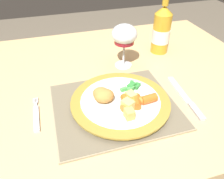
% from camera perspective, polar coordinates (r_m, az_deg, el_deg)
% --- Properties ---
extents(dining_table, '(1.17, 0.82, 0.74)m').
position_cam_1_polar(dining_table, '(0.80, -2.50, -3.22)').
color(dining_table, tan).
rests_on(dining_table, ground).
extents(placemat, '(0.34, 0.29, 0.01)m').
position_cam_1_polar(placemat, '(0.62, 0.80, -4.28)').
color(placemat, gray).
rests_on(placemat, dining_table).
extents(dinner_plate, '(0.28, 0.28, 0.02)m').
position_cam_1_polar(dinner_plate, '(0.61, 2.17, -3.30)').
color(dinner_plate, white).
rests_on(dinner_plate, placemat).
extents(breaded_croquettes, '(0.07, 0.07, 0.04)m').
position_cam_1_polar(breaded_croquettes, '(0.60, -2.35, -1.46)').
color(breaded_croquettes, '#B77F3D').
rests_on(breaded_croquettes, dinner_plate).
extents(green_beans_pile, '(0.07, 0.10, 0.02)m').
position_cam_1_polar(green_beans_pile, '(0.63, 5.16, -0.11)').
color(green_beans_pile, green).
rests_on(green_beans_pile, dinner_plate).
extents(glazed_carrots, '(0.11, 0.06, 0.02)m').
position_cam_1_polar(glazed_carrots, '(0.59, 6.43, -3.07)').
color(glazed_carrots, orange).
rests_on(glazed_carrots, dinner_plate).
extents(fork, '(0.02, 0.14, 0.01)m').
position_cam_1_polar(fork, '(0.63, -19.16, -6.56)').
color(fork, silver).
rests_on(fork, dining_table).
extents(table_knife, '(0.03, 0.21, 0.01)m').
position_cam_1_polar(table_knife, '(0.68, 19.11, -2.63)').
color(table_knife, silver).
rests_on(table_knife, dining_table).
extents(wine_glass, '(0.09, 0.09, 0.16)m').
position_cam_1_polar(wine_glass, '(0.76, 3.25, 13.79)').
color(wine_glass, silver).
rests_on(wine_glass, dining_table).
extents(bottle, '(0.07, 0.07, 0.24)m').
position_cam_1_polar(bottle, '(0.89, 12.80, 14.86)').
color(bottle, gold).
rests_on(bottle, dining_table).
extents(roast_potatoes, '(0.05, 0.09, 0.03)m').
position_cam_1_polar(roast_potatoes, '(0.57, 4.33, -4.02)').
color(roast_potatoes, '#DBB256').
rests_on(roast_potatoes, dinner_plate).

